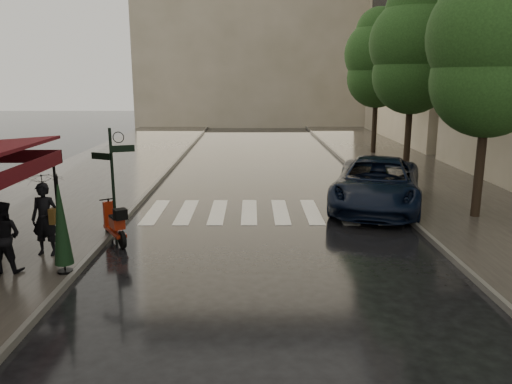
{
  "coord_description": "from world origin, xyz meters",
  "views": [
    {
      "loc": [
        2.54,
        -10.16,
        4.36
      ],
      "look_at": [
        2.65,
        2.84,
        1.4
      ],
      "focal_mm": 35.0,
      "sensor_mm": 36.0,
      "label": 1
    }
  ],
  "objects_px": {
    "scooter": "(115,224)",
    "parasol_back": "(61,222)",
    "pedestrian_with_umbrella": "(42,188)",
    "parked_car": "(377,183)",
    "pedestrian_terrace": "(3,237)"
  },
  "relations": [
    {
      "from": "pedestrian_with_umbrella",
      "to": "scooter",
      "type": "relative_size",
      "value": 1.71
    },
    {
      "from": "parked_car",
      "to": "pedestrian_with_umbrella",
      "type": "bearing_deg",
      "value": -135.18
    },
    {
      "from": "parasol_back",
      "to": "pedestrian_with_umbrella",
      "type": "bearing_deg",
      "value": 125.64
    },
    {
      "from": "pedestrian_with_umbrella",
      "to": "parasol_back",
      "type": "relative_size",
      "value": 1.15
    },
    {
      "from": "scooter",
      "to": "parasol_back",
      "type": "relative_size",
      "value": 0.67
    },
    {
      "from": "scooter",
      "to": "parked_car",
      "type": "relative_size",
      "value": 0.24
    },
    {
      "from": "pedestrian_terrace",
      "to": "scooter",
      "type": "height_order",
      "value": "pedestrian_terrace"
    },
    {
      "from": "pedestrian_terrace",
      "to": "parasol_back",
      "type": "height_order",
      "value": "parasol_back"
    },
    {
      "from": "scooter",
      "to": "parked_car",
      "type": "height_order",
      "value": "parked_car"
    },
    {
      "from": "pedestrian_with_umbrella",
      "to": "scooter",
      "type": "bearing_deg",
      "value": 47.7
    },
    {
      "from": "parked_car",
      "to": "scooter",
      "type": "bearing_deg",
      "value": -138.15
    },
    {
      "from": "pedestrian_with_umbrella",
      "to": "scooter",
      "type": "xyz_separation_m",
      "value": [
        1.35,
        1.24,
        -1.28
      ]
    },
    {
      "from": "scooter",
      "to": "parasol_back",
      "type": "bearing_deg",
      "value": -133.24
    },
    {
      "from": "pedestrian_with_umbrella",
      "to": "pedestrian_terrace",
      "type": "bearing_deg",
      "value": -108.55
    },
    {
      "from": "scooter",
      "to": "parasol_back",
      "type": "height_order",
      "value": "parasol_back"
    }
  ]
}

